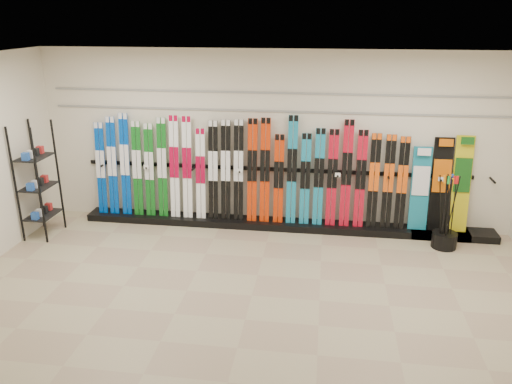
# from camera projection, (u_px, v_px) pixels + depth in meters

# --- Properties ---
(floor) EXTENTS (8.00, 8.00, 0.00)m
(floor) POSITION_uv_depth(u_px,v_px,m) (252.00, 296.00, 6.60)
(floor) COLOR #9E876D
(floor) RESTS_ON ground
(back_wall) EXTENTS (8.00, 0.00, 8.00)m
(back_wall) POSITION_uv_depth(u_px,v_px,m) (273.00, 140.00, 8.42)
(back_wall) COLOR beige
(back_wall) RESTS_ON floor
(ceiling) EXTENTS (8.00, 8.00, 0.00)m
(ceiling) POSITION_uv_depth(u_px,v_px,m) (251.00, 63.00, 5.59)
(ceiling) COLOR silver
(ceiling) RESTS_ON back_wall
(ski_rack_base) EXTENTS (8.00, 0.40, 0.12)m
(ski_rack_base) POSITION_uv_depth(u_px,v_px,m) (284.00, 225.00, 8.67)
(ski_rack_base) COLOR black
(ski_rack_base) RESTS_ON floor
(skis) EXTENTS (5.37, 0.20, 1.84)m
(skis) POSITION_uv_depth(u_px,v_px,m) (244.00, 173.00, 8.49)
(skis) COLOR #0040B1
(skis) RESTS_ON ski_rack_base
(snowboards) EXTENTS (0.93, 0.24, 1.58)m
(snowboards) POSITION_uv_depth(u_px,v_px,m) (441.00, 186.00, 8.14)
(snowboards) COLOR #14728C
(snowboards) RESTS_ON ski_rack_base
(accessory_rack) EXTENTS (0.40, 0.60, 1.91)m
(accessory_rack) POSITION_uv_depth(u_px,v_px,m) (38.00, 181.00, 8.13)
(accessory_rack) COLOR black
(accessory_rack) RESTS_ON floor
(pole_bin) EXTENTS (0.39, 0.39, 0.25)m
(pole_bin) POSITION_uv_depth(u_px,v_px,m) (444.00, 240.00, 7.93)
(pole_bin) COLOR black
(pole_bin) RESTS_ON floor
(ski_poles) EXTENTS (0.31, 0.30, 1.18)m
(ski_poles) POSITION_uv_depth(u_px,v_px,m) (447.00, 212.00, 7.75)
(ski_poles) COLOR black
(ski_poles) RESTS_ON pole_bin
(slatwall_rail_0) EXTENTS (7.60, 0.02, 0.03)m
(slatwall_rail_0) POSITION_uv_depth(u_px,v_px,m) (274.00, 111.00, 8.23)
(slatwall_rail_0) COLOR gray
(slatwall_rail_0) RESTS_ON back_wall
(slatwall_rail_1) EXTENTS (7.60, 0.02, 0.03)m
(slatwall_rail_1) POSITION_uv_depth(u_px,v_px,m) (274.00, 93.00, 8.13)
(slatwall_rail_1) COLOR gray
(slatwall_rail_1) RESTS_ON back_wall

